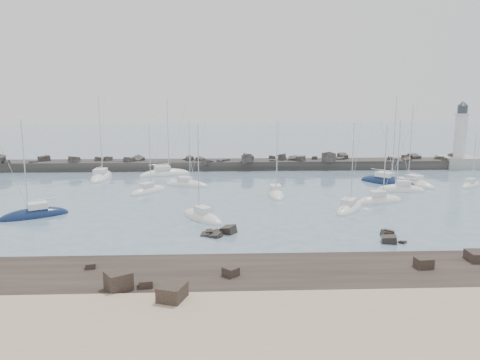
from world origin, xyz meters
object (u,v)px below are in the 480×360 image
at_px(sailboat_1, 101,178).
at_px(sailboat_2, 35,216).
at_px(sailboat_8, 387,183).
at_px(sailboat_5, 202,218).
at_px(sailboat_10, 412,184).
at_px(lighthouse, 459,153).
at_px(sailboat_14, 187,185).
at_px(sailboat_3, 148,191).
at_px(sailboat_9, 400,190).
at_px(sailboat_12, 471,186).
at_px(sailboat_13, 379,201).
at_px(sailboat_6, 276,195).
at_px(sailboat_4, 165,174).
at_px(sailboat_7, 349,209).

height_order(sailboat_1, sailboat_2, sailboat_1).
relative_size(sailboat_2, sailboat_8, 0.83).
bearing_deg(sailboat_5, sailboat_10, 30.90).
bearing_deg(lighthouse, sailboat_14, -161.99).
xyz_separation_m(sailboat_3, sailboat_8, (40.34, 5.84, 0.01)).
bearing_deg(sailboat_9, sailboat_12, 14.34).
bearing_deg(sailboat_5, sailboat_9, 26.90).
height_order(sailboat_1, sailboat_13, sailboat_1).
bearing_deg(sailboat_8, sailboat_6, -156.12).
height_order(sailboat_3, sailboat_13, sailboat_13).
bearing_deg(sailboat_1, sailboat_13, -25.58).
bearing_deg(sailboat_4, sailboat_9, -23.08).
bearing_deg(sailboat_3, sailboat_2, -129.24).
distance_m(sailboat_2, sailboat_6, 33.83).
bearing_deg(sailboat_14, sailboat_13, -25.74).
bearing_deg(sailboat_7, sailboat_14, 141.89).
relative_size(lighthouse, sailboat_14, 1.19).
distance_m(sailboat_1, sailboat_12, 64.71).
xyz_separation_m(sailboat_1, sailboat_8, (50.85, -6.93, 0.00)).
xyz_separation_m(sailboat_1, sailboat_5, (19.61, -29.36, -0.01)).
height_order(sailboat_9, sailboat_10, sailboat_10).
relative_size(sailboat_2, sailboat_14, 1.09).
relative_size(sailboat_7, sailboat_12, 1.27).
distance_m(sailboat_3, sailboat_8, 40.76).
relative_size(sailboat_1, sailboat_14, 1.31).
bearing_deg(sailboat_4, sailboat_2, -112.67).
bearing_deg(sailboat_2, sailboat_9, 14.87).
height_order(lighthouse, sailboat_3, lighthouse).
bearing_deg(sailboat_5, sailboat_3, 118.75).
height_order(sailboat_5, sailboat_14, sailboat_5).
distance_m(sailboat_3, sailboat_9, 40.10).
height_order(lighthouse, sailboat_5, lighthouse).
bearing_deg(sailboat_14, sailboat_10, -1.21).
xyz_separation_m(sailboat_9, sailboat_13, (-6.02, -7.69, -0.00)).
height_order(sailboat_5, sailboat_8, sailboat_8).
bearing_deg(sailboat_10, sailboat_8, 157.49).
height_order(sailboat_8, sailboat_12, sailboat_8).
relative_size(sailboat_3, sailboat_5, 0.92).
height_order(sailboat_12, sailboat_13, sailboat_13).
bearing_deg(sailboat_14, sailboat_5, -81.05).
xyz_separation_m(sailboat_7, sailboat_8, (11.80, 18.65, 0.01)).
bearing_deg(sailboat_8, sailboat_4, 165.76).
relative_size(sailboat_4, sailboat_14, 1.28).
height_order(lighthouse, sailboat_1, sailboat_1).
xyz_separation_m(sailboat_9, sailboat_10, (3.94, 5.18, -0.01)).
bearing_deg(lighthouse, sailboat_2, -152.72).
bearing_deg(sailboat_2, sailboat_14, 48.25).
xyz_separation_m(sailboat_10, sailboat_14, (-38.34, 0.81, -0.01)).
height_order(sailboat_4, sailboat_14, sailboat_4).
xyz_separation_m(sailboat_5, sailboat_8, (31.24, 22.43, 0.01)).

